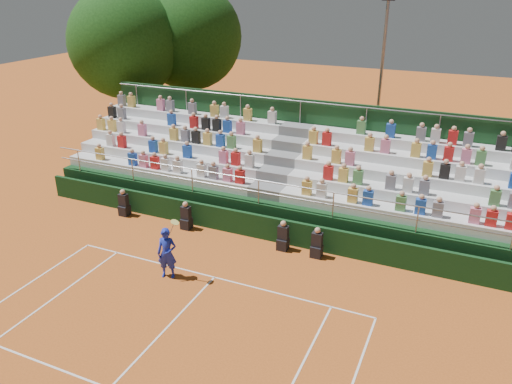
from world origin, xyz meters
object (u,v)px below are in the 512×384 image
at_px(floodlight_mast, 382,70).
at_px(tree_west, 125,43).
at_px(tree_east, 189,37).
at_px(tennis_player, 167,253).

bearing_deg(floodlight_mast, tree_west, -170.75).
xyz_separation_m(tree_west, tree_east, (2.32, 3.28, 0.12)).
relative_size(tennis_player, tree_west, 0.24).
relative_size(tennis_player, tree_east, 0.24).
bearing_deg(tree_east, floodlight_mast, -4.63).
height_order(tennis_player, floodlight_mast, floodlight_mast).
bearing_deg(tree_east, tree_west, -125.24).
bearing_deg(floodlight_mast, tree_east, 175.37).
relative_size(tree_west, floodlight_mast, 1.05).
height_order(tree_east, floodlight_mast, tree_east).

